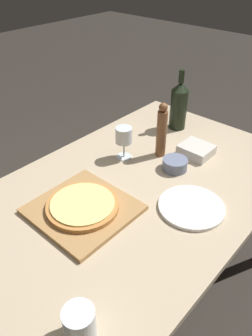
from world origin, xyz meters
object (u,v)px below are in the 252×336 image
object	(u,v)px
wine_bottle	(179,105)
small_bowl	(175,164)
pizza	(83,205)
wine_glass	(124,137)
pepper_mill	(162,131)

from	to	relation	value
wine_bottle	small_bowl	size ratio (longest dim) A/B	2.84
pizza	wine_glass	bearing A→B (deg)	109.52
pizza	pepper_mill	xyz separation A→B (m)	(-0.02, 0.51, 0.10)
small_bowl	wine_glass	bearing A→B (deg)	-161.04
wine_bottle	wine_glass	distance (m)	0.41
pizza	wine_bottle	world-z (taller)	wine_bottle
pepper_mill	wine_glass	distance (m)	0.17
pepper_mill	wine_glass	size ratio (longest dim) A/B	1.70
wine_bottle	small_bowl	bearing A→B (deg)	-56.72
pizza	small_bowl	size ratio (longest dim) A/B	2.46
pepper_mill	small_bowl	xyz separation A→B (m)	(0.12, -0.05, -0.10)
wine_bottle	pizza	bearing A→B (deg)	-81.45
wine_bottle	wine_glass	size ratio (longest dim) A/B	2.03
pepper_mill	pizza	bearing A→B (deg)	-87.62
wine_bottle	wine_glass	xyz separation A→B (m)	(-0.02, -0.41, -0.02)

